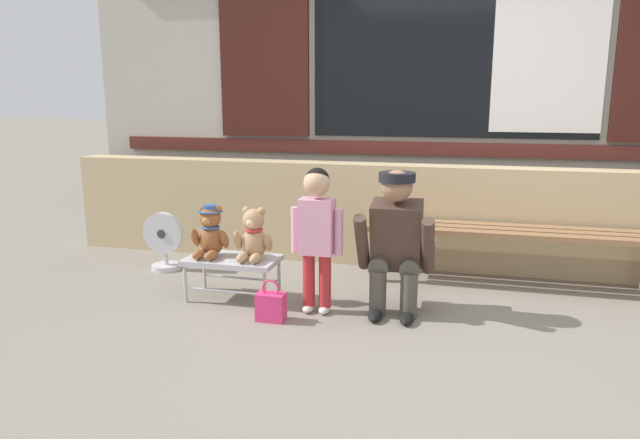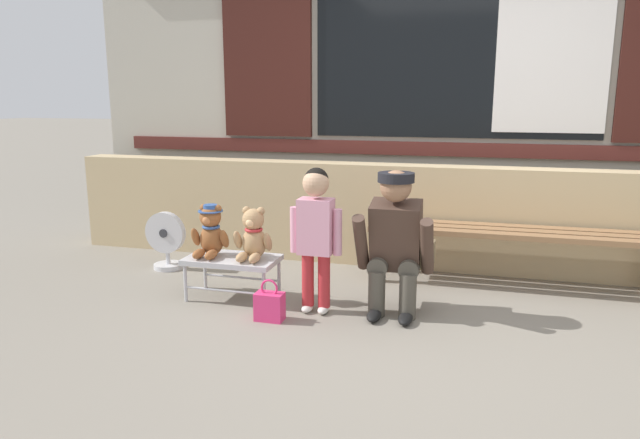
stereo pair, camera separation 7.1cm
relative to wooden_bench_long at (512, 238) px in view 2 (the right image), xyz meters
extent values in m
plane|color=gray|center=(-0.51, -1.06, -0.37)|extent=(60.00, 60.00, 0.00)
cube|color=tan|center=(-0.51, 0.37, 0.05)|extent=(6.64, 0.25, 0.85)
cube|color=#B7B2A3|center=(-0.51, 0.89, 1.28)|extent=(6.77, 0.20, 3.31)
cube|color=#56231E|center=(-0.51, 0.77, 0.58)|extent=(6.23, 0.04, 0.12)
cube|color=black|center=(-0.51, 0.78, 1.38)|extent=(2.40, 0.03, 1.40)
cube|color=white|center=(0.25, 0.76, 1.38)|extent=(0.87, 0.02, 1.29)
cube|color=#3D1914|center=(-2.19, 0.77, 1.38)|extent=(0.84, 0.05, 1.43)
cube|color=#8E6642|center=(0.00, -0.14, 0.05)|extent=(2.10, 0.11, 0.04)
cube|color=#8E6642|center=(0.00, 0.00, 0.05)|extent=(2.10, 0.11, 0.04)
cube|color=#8E6642|center=(0.00, 0.14, 0.05)|extent=(2.10, 0.11, 0.04)
cylinder|color=#8E6642|center=(-0.97, -0.14, -0.17)|extent=(0.07, 0.07, 0.40)
cylinder|color=#8E6642|center=(-0.97, 0.14, -0.17)|extent=(0.07, 0.07, 0.40)
cube|color=#BCBCC1|center=(-1.89, -0.79, -0.09)|extent=(0.64, 0.36, 0.04)
cylinder|color=#BCBCC1|center=(-2.18, -0.94, -0.24)|extent=(0.02, 0.02, 0.26)
cylinder|color=#BCBCC1|center=(-2.18, -0.64, -0.24)|extent=(0.02, 0.02, 0.26)
cylinder|color=#BCBCC1|center=(-1.60, -0.94, -0.24)|extent=(0.02, 0.02, 0.26)
cylinder|color=#BCBCC1|center=(-1.60, -0.64, -0.24)|extent=(0.02, 0.02, 0.26)
cylinder|color=#BCBCC1|center=(-1.89, -0.94, -0.27)|extent=(0.58, 0.02, 0.02)
cylinder|color=#BCBCC1|center=(-1.89, -0.64, -0.27)|extent=(0.58, 0.02, 0.02)
ellipsoid|color=#93562D|center=(-2.05, -0.77, 0.04)|extent=(0.17, 0.14, 0.22)
sphere|color=#93562D|center=(-2.05, -0.78, 0.20)|extent=(0.15, 0.15, 0.15)
sphere|color=#C87B48|center=(-2.05, -0.84, 0.19)|extent=(0.06, 0.06, 0.06)
sphere|color=#93562D|center=(-2.11, -0.77, 0.26)|extent=(0.06, 0.06, 0.06)
ellipsoid|color=#93562D|center=(-2.16, -0.80, 0.06)|extent=(0.06, 0.11, 0.16)
ellipsoid|color=#93562D|center=(-2.10, -0.89, -0.04)|extent=(0.06, 0.15, 0.06)
sphere|color=#93562D|center=(-2.00, -0.77, 0.26)|extent=(0.06, 0.06, 0.06)
ellipsoid|color=#93562D|center=(-1.94, -0.80, 0.06)|extent=(0.06, 0.11, 0.16)
ellipsoid|color=#93562D|center=(-2.01, -0.89, -0.04)|extent=(0.06, 0.15, 0.06)
torus|color=#335699|center=(-2.05, -0.78, 0.13)|extent=(0.13, 0.13, 0.02)
cylinder|color=#335699|center=(-2.05, -0.78, 0.24)|extent=(0.17, 0.17, 0.01)
cylinder|color=#335699|center=(-2.05, -0.78, 0.27)|extent=(0.10, 0.10, 0.04)
ellipsoid|color=tan|center=(-1.73, -0.77, 0.04)|extent=(0.17, 0.14, 0.22)
sphere|color=tan|center=(-1.73, -0.78, 0.20)|extent=(0.15, 0.15, 0.15)
sphere|color=#F4C188|center=(-1.73, -0.84, 0.19)|extent=(0.06, 0.06, 0.06)
sphere|color=tan|center=(-1.79, -0.77, 0.26)|extent=(0.06, 0.06, 0.06)
ellipsoid|color=tan|center=(-1.84, -0.80, 0.06)|extent=(0.06, 0.11, 0.16)
ellipsoid|color=tan|center=(-1.78, -0.89, -0.04)|extent=(0.06, 0.15, 0.06)
sphere|color=tan|center=(-1.68, -0.77, 0.26)|extent=(0.06, 0.06, 0.06)
ellipsoid|color=tan|center=(-1.62, -0.80, 0.06)|extent=(0.06, 0.11, 0.16)
ellipsoid|color=tan|center=(-1.69, -0.89, -0.04)|extent=(0.06, 0.15, 0.06)
torus|color=red|center=(-1.73, -0.78, 0.13)|extent=(0.13, 0.13, 0.02)
cylinder|color=#B7282D|center=(-1.31, -0.89, -0.15)|extent=(0.08, 0.08, 0.36)
ellipsoid|color=silver|center=(-1.31, -0.91, -0.35)|extent=(0.07, 0.12, 0.05)
cylinder|color=#B7282D|center=(-1.20, -0.89, -0.15)|extent=(0.08, 0.08, 0.36)
ellipsoid|color=silver|center=(-1.20, -0.91, -0.35)|extent=(0.07, 0.12, 0.05)
cube|color=pink|center=(-1.26, -0.89, 0.21)|extent=(0.22, 0.15, 0.36)
cylinder|color=pink|center=(-1.40, -0.89, 0.18)|extent=(0.06, 0.06, 0.30)
cylinder|color=pink|center=(-1.11, -0.89, 0.18)|extent=(0.06, 0.06, 0.30)
sphere|color=tan|center=(-1.26, -0.89, 0.49)|extent=(0.17, 0.17, 0.17)
sphere|color=black|center=(-1.26, -0.88, 0.51)|extent=(0.16, 0.16, 0.16)
cylinder|color=#4C473D|center=(-0.86, -0.86, -0.22)|extent=(0.11, 0.11, 0.30)
cylinder|color=#4C473D|center=(-0.86, -0.72, -0.05)|extent=(0.13, 0.32, 0.13)
ellipsoid|color=black|center=(-0.86, -0.94, -0.34)|extent=(0.09, 0.20, 0.06)
cylinder|color=#4C473D|center=(-0.66, -0.86, -0.22)|extent=(0.11, 0.11, 0.30)
cylinder|color=#4C473D|center=(-0.66, -0.72, -0.05)|extent=(0.13, 0.32, 0.13)
ellipsoid|color=black|center=(-0.66, -0.94, -0.34)|extent=(0.09, 0.20, 0.06)
cube|color=#473328|center=(-0.76, -0.75, 0.15)|extent=(0.32, 0.30, 0.47)
cylinder|color=#473328|center=(-0.97, -0.85, 0.11)|extent=(0.08, 0.28, 0.40)
cylinder|color=#473328|center=(-0.55, -0.85, 0.11)|extent=(0.08, 0.28, 0.40)
sphere|color=#9E7051|center=(-0.76, -0.82, 0.48)|extent=(0.20, 0.20, 0.20)
cylinder|color=black|center=(-0.76, -0.82, 0.53)|extent=(0.23, 0.23, 0.06)
cube|color=brown|center=(-0.57, -0.66, 0.01)|extent=(0.10, 0.22, 0.16)
cube|color=#E53370|center=(-1.50, -1.12, -0.28)|extent=(0.18, 0.11, 0.18)
torus|color=#E53370|center=(-1.50, -1.12, -0.16)|extent=(0.11, 0.01, 0.11)
cylinder|color=silver|center=(-2.71, -0.26, -0.35)|extent=(0.24, 0.24, 0.04)
cylinder|color=silver|center=(-2.71, -0.26, -0.28)|extent=(0.04, 0.04, 0.10)
cylinder|color=silver|center=(-2.71, -0.28, -0.06)|extent=(0.34, 0.06, 0.34)
cylinder|color=#333338|center=(-2.71, -0.28, -0.06)|extent=(0.07, 0.08, 0.07)
camera|label=1|loc=(-0.32, -4.42, 1.02)|focal=32.63mm
camera|label=2|loc=(-0.26, -4.40, 1.02)|focal=32.63mm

